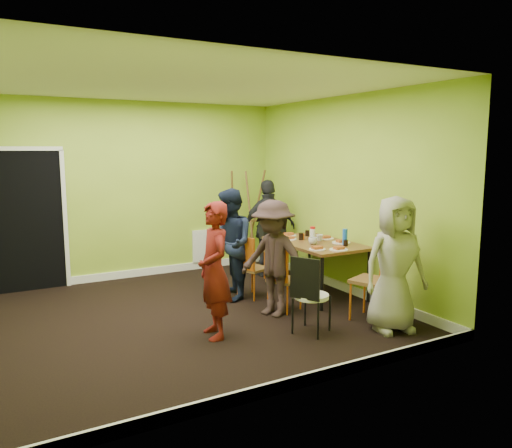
{
  "coord_description": "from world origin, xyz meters",
  "views": [
    {
      "loc": [
        -2.07,
        -5.6,
        2.06
      ],
      "look_at": [
        1.05,
        0.0,
        1.09
      ],
      "focal_mm": 35.0,
      "sensor_mm": 36.0,
      "label": 1
    }
  ],
  "objects": [
    {
      "name": "blue_bottle",
      "position": [
        2.28,
        -0.31,
        0.86
      ],
      "size": [
        0.07,
        0.07,
        0.22
      ],
      "primitive_type": "cylinder",
      "color": "blue",
      "rests_on": "dining_table"
    },
    {
      "name": "chair_back_end",
      "position": [
        2.01,
        1.12,
        0.74
      ],
      "size": [
        0.43,
        0.51,
        1.04
      ],
      "rotation": [
        0.0,
        0.0,
        3.16
      ],
      "color": "#CE5A13",
      "rests_on": "ground"
    },
    {
      "name": "plate_wall_back",
      "position": [
        2.32,
        0.18,
        0.76
      ],
      "size": [
        0.24,
        0.24,
        0.01
      ],
      "primitive_type": "cylinder",
      "color": "white",
      "rests_on": "dining_table"
    },
    {
      "name": "person_front_end",
      "position": [
        1.95,
        -1.59,
        0.77
      ],
      "size": [
        0.85,
        0.65,
        1.54
      ],
      "primitive_type": "imported",
      "rotation": [
        0.0,
        0.0,
        -0.23
      ],
      "color": "gray",
      "rests_on": "ground"
    },
    {
      "name": "plate_near_right",
      "position": [
        1.74,
        -0.41,
        0.76
      ],
      "size": [
        0.22,
        0.22,
        0.01
      ],
      "primitive_type": "cylinder",
      "color": "white",
      "rests_on": "dining_table"
    },
    {
      "name": "plate_far_front",
      "position": [
        1.97,
        -0.57,
        0.76
      ],
      "size": [
        0.24,
        0.24,
        0.01
      ],
      "primitive_type": "cylinder",
      "color": "white",
      "rests_on": "dining_table"
    },
    {
      "name": "cup_b",
      "position": [
        2.15,
        0.09,
        0.8
      ],
      "size": [
        0.1,
        0.1,
        0.09
      ],
      "primitive_type": "imported",
      "color": "white",
      "rests_on": "dining_table"
    },
    {
      "name": "room_walls",
      "position": [
        -0.02,
        0.04,
        0.99
      ],
      "size": [
        5.04,
        4.54,
        2.82
      ],
      "color": "#87A82B",
      "rests_on": "ground"
    },
    {
      "name": "chair_bentwood",
      "position": [
        1.04,
        -1.22,
        0.49
      ],
      "size": [
        0.47,
        0.47,
        0.89
      ],
      "rotation": [
        0.0,
        0.0,
        -1.07
      ],
      "color": "black",
      "rests_on": "ground"
    },
    {
      "name": "chair_front_end",
      "position": [
        2.02,
        -1.27,
        0.59
      ],
      "size": [
        0.56,
        0.56,
        1.04
      ],
      "rotation": [
        0.0,
        0.0,
        0.38
      ],
      "color": "#CE5A13",
      "rests_on": "ground"
    },
    {
      "name": "glass_mid",
      "position": [
        1.96,
        0.29,
        0.8
      ],
      "size": [
        0.07,
        0.07,
        0.1
      ],
      "primitive_type": "cylinder",
      "color": "black",
      "rests_on": "dining_table"
    },
    {
      "name": "person_left_far",
      "position": [
        0.86,
        0.4,
        0.76
      ],
      "size": [
        0.73,
        0.86,
        1.53
      ],
      "primitive_type": "imported",
      "rotation": [
        0.0,
        0.0,
        -1.8
      ],
      "color": "black",
      "rests_on": "ground"
    },
    {
      "name": "person_left_near",
      "position": [
        1.03,
        -0.47,
        0.72
      ],
      "size": [
        0.83,
        1.06,
        1.44
      ],
      "primitive_type": "imported",
      "rotation": [
        0.0,
        0.0,
        -1.2
      ],
      "color": "#2E1F1E",
      "rests_on": "ground"
    },
    {
      "name": "plate_far_back",
      "position": [
        1.99,
        0.66,
        0.76
      ],
      "size": [
        0.23,
        0.23,
        0.01
      ],
      "primitive_type": "cylinder",
      "color": "white",
      "rests_on": "dining_table"
    },
    {
      "name": "person_standing",
      "position": [
        0.1,
        -0.77,
        0.75
      ],
      "size": [
        0.42,
        0.59,
        1.5
      ],
      "primitive_type": "imported",
      "rotation": [
        0.0,
        0.0,
        -1.69
      ],
      "color": "#611310",
      "rests_on": "ground"
    },
    {
      "name": "person_back_end",
      "position": [
        2.0,
        1.28,
        0.78
      ],
      "size": [
        0.97,
        0.52,
        1.57
      ],
      "primitive_type": "imported",
      "rotation": [
        0.0,
        0.0,
        2.98
      ],
      "color": "black",
      "rests_on": "ground"
    },
    {
      "name": "dining_table",
      "position": [
        2.05,
        0.06,
        0.7
      ],
      "size": [
        0.9,
        1.5,
        0.75
      ],
      "color": "black",
      "rests_on": "ground"
    },
    {
      "name": "thermos",
      "position": [
        1.97,
        0.02,
        0.85
      ],
      "size": [
        0.08,
        0.08,
        0.2
      ],
      "primitive_type": "cylinder",
      "color": "white",
      "rests_on": "dining_table"
    },
    {
      "name": "plate_near_left",
      "position": [
        1.82,
        0.39,
        0.76
      ],
      "size": [
        0.22,
        0.22,
        0.01
      ],
      "primitive_type": "cylinder",
      "color": "white",
      "rests_on": "dining_table"
    },
    {
      "name": "ground",
      "position": [
        0.0,
        0.0,
        0.0
      ],
      "size": [
        5.0,
        5.0,
        0.0
      ],
      "primitive_type": "plane",
      "color": "black",
      "rests_on": "ground"
    },
    {
      "name": "orange_bottle",
      "position": [
        2.01,
        0.3,
        0.79
      ],
      "size": [
        0.03,
        0.03,
        0.09
      ],
      "primitive_type": "cylinder",
      "color": "#CE5A13",
      "rests_on": "dining_table"
    },
    {
      "name": "glass_back",
      "position": [
        2.22,
        0.5,
        0.8
      ],
      "size": [
        0.06,
        0.06,
        0.09
      ],
      "primitive_type": "cylinder",
      "color": "black",
      "rests_on": "dining_table"
    },
    {
      "name": "chair_left_near",
      "position": [
        1.2,
        -0.39,
        0.48
      ],
      "size": [
        0.46,
        0.46,
        0.85
      ],
      "rotation": [
        0.0,
        0.0,
        -1.18
      ],
      "color": "#CE5A13",
      "rests_on": "ground"
    },
    {
      "name": "glass_front",
      "position": [
        2.22,
        -0.4,
        0.79
      ],
      "size": [
        0.06,
        0.06,
        0.09
      ],
      "primitive_type": "cylinder",
      "color": "black",
      "rests_on": "dining_table"
    },
    {
      "name": "chair_left_far",
      "position": [
        1.12,
        0.31,
        0.49
      ],
      "size": [
        0.46,
        0.46,
        0.87
      ],
      "rotation": [
        0.0,
        0.0,
        -1.22
      ],
      "color": "#CE5A13",
      "rests_on": "ground"
    },
    {
      "name": "easel",
      "position": [
        1.98,
        2.02,
        0.84
      ],
      "size": [
        0.68,
        0.64,
        1.7
      ],
      "color": "brown",
      "rests_on": "ground"
    },
    {
      "name": "cup_a",
      "position": [
        1.91,
        -0.08,
        0.8
      ],
      "size": [
        0.12,
        0.12,
        0.1
      ],
      "primitive_type": "imported",
      "color": "white",
      "rests_on": "dining_table"
    },
    {
      "name": "plate_wall_front",
      "position": [
        2.31,
        -0.19,
        0.76
      ],
      "size": [
        0.26,
        0.26,
        0.01
      ],
      "primitive_type": "cylinder",
      "color": "white",
      "rests_on": "dining_table"
    }
  ]
}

